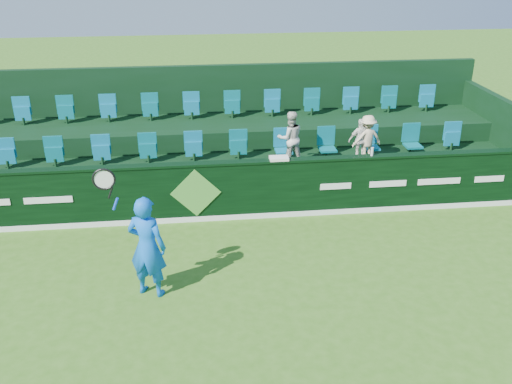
{
  "coord_description": "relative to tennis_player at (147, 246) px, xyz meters",
  "views": [
    {
      "loc": [
        -0.01,
        -7.42,
        5.8
      ],
      "look_at": [
        1.19,
        2.8,
        1.15
      ],
      "focal_mm": 40.0,
      "sensor_mm": 36.0,
      "label": 1
    }
  ],
  "objects": [
    {
      "name": "towel",
      "position": [
        2.71,
        2.77,
        0.43
      ],
      "size": [
        0.41,
        0.27,
        0.06
      ],
      "primitive_type": "cube",
      "color": "white",
      "rests_on": "sponsor_hoarding"
    },
    {
      "name": "spectator_middle",
      "position": [
        4.86,
        3.89,
        0.38
      ],
      "size": [
        0.63,
        0.3,
        1.05
      ],
      "primitive_type": "imported",
      "rotation": [
        0.0,
        0.0,
        3.22
      ],
      "color": "white",
      "rests_on": "stand_tier_front"
    },
    {
      "name": "spectator_left",
      "position": [
        3.15,
        3.89,
        0.49
      ],
      "size": [
        0.68,
        0.56,
        1.29
      ],
      "primitive_type": "imported",
      "rotation": [
        0.0,
        0.0,
        3.26
      ],
      "color": "silver",
      "rests_on": "stand_tier_front"
    },
    {
      "name": "seat_row_front",
      "position": [
        0.88,
        4.27,
        0.15
      ],
      "size": [
        13.5,
        0.5,
        0.6
      ],
      "primitive_type": "cube",
      "color": "#0D6D8E",
      "rests_on": "stand_tier_front"
    },
    {
      "name": "sponsor_hoarding",
      "position": [
        0.88,
        2.77,
        -0.28
      ],
      "size": [
        16.0,
        0.25,
        1.35
      ],
      "color": "black",
      "rests_on": "ground"
    },
    {
      "name": "stand_rear",
      "position": [
        0.88,
        6.22,
        0.27
      ],
      "size": [
        16.0,
        4.1,
        2.6
      ],
      "color": "black",
      "rests_on": "ground"
    },
    {
      "name": "stand_tier_front",
      "position": [
        0.88,
        3.87,
        -0.55
      ],
      "size": [
        16.0,
        2.0,
        0.8
      ],
      "primitive_type": "cube",
      "color": "black",
      "rests_on": "ground"
    },
    {
      "name": "stand_tier_back",
      "position": [
        0.88,
        5.77,
        -0.3
      ],
      "size": [
        16.0,
        1.8,
        1.3
      ],
      "primitive_type": "cube",
      "color": "black",
      "rests_on": "ground"
    },
    {
      "name": "drinks_bottle",
      "position": [
        4.78,
        2.77,
        0.5
      ],
      "size": [
        0.06,
        0.06,
        0.19
      ],
      "primitive_type": "cylinder",
      "color": "silver",
      "rests_on": "sponsor_hoarding"
    },
    {
      "name": "tennis_player",
      "position": [
        0.0,
        0.0,
        0.0
      ],
      "size": [
        1.22,
        0.68,
        2.51
      ],
      "color": "blue",
      "rests_on": "ground"
    },
    {
      "name": "spectator_right",
      "position": [
        5.01,
        3.89,
        0.41
      ],
      "size": [
        0.79,
        0.54,
        1.13
      ],
      "primitive_type": "imported",
      "rotation": [
        0.0,
        0.0,
        3.31
      ],
      "color": "beige",
      "rests_on": "stand_tier_front"
    },
    {
      "name": "seat_row_back",
      "position": [
        0.88,
        6.07,
        0.65
      ],
      "size": [
        13.5,
        0.5,
        0.6
      ],
      "primitive_type": "cube",
      "color": "#0D6D8E",
      "rests_on": "stand_tier_back"
    },
    {
      "name": "ground",
      "position": [
        0.88,
        -1.23,
        -0.95
      ],
      "size": [
        60.0,
        60.0,
        0.0
      ],
      "primitive_type": "plane",
      "color": "#356818",
      "rests_on": "ground"
    }
  ]
}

